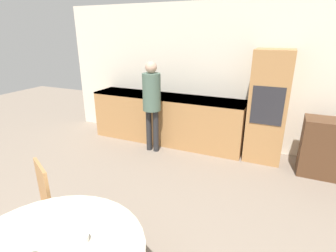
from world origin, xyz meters
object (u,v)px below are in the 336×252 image
at_px(chair_far_left, 37,207).
at_px(bowl_near, 79,239).
at_px(oven_unit, 268,107).
at_px(person_standing, 152,97).

bearing_deg(chair_far_left, bowl_near, 6.13).
relative_size(oven_unit, chair_far_left, 1.95).
bearing_deg(person_standing, bowl_near, -71.83).
xyz_separation_m(person_standing, bowl_near, (0.96, -2.92, -0.24)).
bearing_deg(chair_far_left, oven_unit, 88.02).
distance_m(chair_far_left, bowl_near, 0.96).
distance_m(person_standing, bowl_near, 3.09).
xyz_separation_m(chair_far_left, person_standing, (-0.10, 2.57, 0.49)).
distance_m(oven_unit, chair_far_left, 3.58).
bearing_deg(oven_unit, bowl_near, -105.15).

